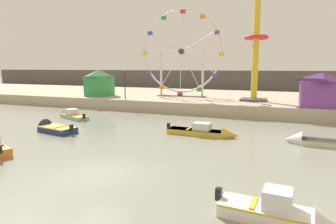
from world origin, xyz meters
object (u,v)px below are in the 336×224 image
motorboat_navy_blue (51,128)px  carnival_booth_purple_stall (321,89)px  carnival_booth_green_kiosk (99,82)px  motorboat_seafoam (70,115)px  motorboat_pale_grey (317,142)px  ferris_wheel_white_frame (181,53)px  motorboat_mustard_yellow (208,132)px  drop_tower_yellow_tower (256,43)px  motorboat_white_red_stripe (283,214)px  promenade_lamp_near (125,79)px

motorboat_navy_blue → carnival_booth_purple_stall: 24.79m
carnival_booth_green_kiosk → motorboat_seafoam: bearing=-73.2°
motorboat_pale_grey → ferris_wheel_white_frame: 22.31m
motorboat_navy_blue → motorboat_seafoam: size_ratio=0.88×
motorboat_mustard_yellow → ferris_wheel_white_frame: (-7.46, 15.30, 6.61)m
drop_tower_yellow_tower → carnival_booth_purple_stall: size_ratio=3.63×
motorboat_navy_blue → ferris_wheel_white_frame: bearing=-93.4°
carnival_booth_green_kiosk → carnival_booth_purple_stall: 26.36m
motorboat_white_red_stripe → ferris_wheel_white_frame: ferris_wheel_white_frame is taller
motorboat_mustard_yellow → carnival_booth_green_kiosk: bearing=147.4°
motorboat_white_red_stripe → carnival_booth_green_kiosk: carnival_booth_green_kiosk is taller
motorboat_mustard_yellow → carnival_booth_green_kiosk: carnival_booth_green_kiosk is taller
motorboat_white_red_stripe → motorboat_mustard_yellow: bearing=119.9°
promenade_lamp_near → carnival_booth_green_kiosk: bearing=154.4°
motorboat_white_red_stripe → motorboat_navy_blue: 19.17m
motorboat_seafoam → promenade_lamp_near: size_ratio=1.30×
motorboat_mustard_yellow → promenade_lamp_near: promenade_lamp_near is taller
motorboat_pale_grey → motorboat_navy_blue: size_ratio=1.25×
drop_tower_yellow_tower → carnival_booth_green_kiosk: size_ratio=4.31×
motorboat_navy_blue → ferris_wheel_white_frame: 20.16m
motorboat_pale_grey → carnival_booth_green_kiosk: 28.01m
motorboat_pale_grey → motorboat_white_red_stripe: bearing=83.4°
motorboat_mustard_yellow → carnival_booth_purple_stall: 13.77m
motorboat_white_red_stripe → ferris_wheel_white_frame: (-12.82, 26.57, 6.54)m
carnival_booth_purple_stall → promenade_lamp_near: 20.93m
motorboat_navy_blue → motorboat_mustard_yellow: motorboat_mustard_yellow is taller
motorboat_mustard_yellow → carnival_booth_purple_stall: carnival_booth_purple_stall is taller
ferris_wheel_white_frame → motorboat_seafoam: bearing=-120.7°
motorboat_white_red_stripe → drop_tower_yellow_tower: 26.21m
motorboat_white_red_stripe → promenade_lamp_near: (-17.78, 20.53, 3.38)m
motorboat_white_red_stripe → motorboat_seafoam: (-20.37, 13.84, -0.08)m
drop_tower_yellow_tower → motorboat_mustard_yellow: bearing=-98.1°
motorboat_pale_grey → motorboat_seafoam: motorboat_seafoam is taller
motorboat_navy_blue → ferris_wheel_white_frame: (4.56, 18.49, 6.63)m
motorboat_pale_grey → motorboat_mustard_yellow: motorboat_mustard_yellow is taller
carnival_booth_purple_stall → drop_tower_yellow_tower: bearing=153.0°
motorboat_pale_grey → promenade_lamp_near: (-19.78, 9.24, 3.52)m
motorboat_white_red_stripe → promenade_lamp_near: size_ratio=1.09×
motorboat_mustard_yellow → carnival_booth_purple_stall: size_ratio=1.36×
motorboat_navy_blue → carnival_booth_green_kiosk: carnival_booth_green_kiosk is taller
motorboat_white_red_stripe → motorboat_pale_grey: (2.00, 11.29, -0.14)m
motorboat_pale_grey → ferris_wheel_white_frame: ferris_wheel_white_frame is taller
motorboat_navy_blue → promenade_lamp_near: size_ratio=1.14×
motorboat_navy_blue → drop_tower_yellow_tower: bearing=-119.2°
motorboat_seafoam → promenade_lamp_near: promenade_lamp_near is taller
motorboat_white_red_stripe → promenade_lamp_near: bearing=135.3°
motorboat_navy_blue → motorboat_pale_grey: bearing=-160.2°
drop_tower_yellow_tower → carnival_booth_purple_stall: (6.53, -3.13, -4.75)m
motorboat_navy_blue → motorboat_seafoam: (-2.98, 5.76, 0.02)m
motorboat_pale_grey → ferris_wheel_white_frame: (-14.82, 15.28, 6.68)m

